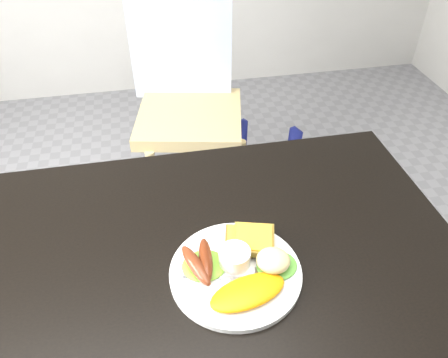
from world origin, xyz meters
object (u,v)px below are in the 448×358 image
at_px(person, 255,121).
at_px(plate, 235,272).
at_px(dining_chair, 190,118).
at_px(dining_table, 186,275).

bearing_deg(person, plate, 92.10).
bearing_deg(plate, dining_chair, 88.00).
relative_size(dining_table, dining_chair, 2.72).
bearing_deg(dining_chair, person, -62.59).
height_order(dining_table, dining_chair, dining_table).
distance_m(dining_table, person, 0.60).
distance_m(dining_chair, plate, 1.13).
distance_m(dining_chair, person, 0.62).
bearing_deg(dining_table, plate, -18.33).
xyz_separation_m(dining_table, dining_chair, (0.14, 1.06, -0.28)).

